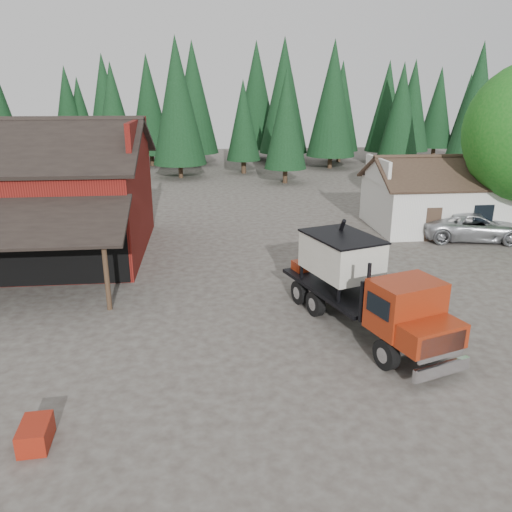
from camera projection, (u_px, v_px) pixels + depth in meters
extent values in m
plane|color=#413933|center=(253.00, 326.00, 18.71)|extent=(120.00, 120.00, 0.00)
cube|color=maroon|center=(27.00, 208.00, 26.29)|extent=(12.00, 10.00, 5.00)
cube|color=black|center=(33.00, 136.00, 27.55)|extent=(12.80, 5.53, 2.35)
cube|color=maroon|center=(138.00, 139.00, 25.77)|extent=(0.25, 7.00, 2.00)
cylinder|color=#382619|center=(107.00, 277.00, 19.71)|extent=(0.20, 0.20, 2.80)
cube|color=silver|center=(436.00, 204.00, 31.77)|extent=(8.00, 6.00, 3.00)
cube|color=#38281E|center=(451.00, 173.00, 29.65)|extent=(8.60, 3.42, 1.80)
cube|color=#38281E|center=(430.00, 166.00, 32.48)|extent=(8.60, 3.42, 1.80)
cube|color=silver|center=(378.00, 170.00, 30.67)|extent=(0.20, 4.20, 1.50)
cube|color=silver|center=(501.00, 168.00, 31.45)|extent=(0.20, 4.20, 1.50)
cube|color=#38281E|center=(433.00, 225.00, 28.93)|extent=(0.90, 0.06, 2.00)
cube|color=black|center=(484.00, 213.00, 29.04)|extent=(1.20, 0.06, 1.00)
sphere|color=#166218|center=(506.00, 152.00, 28.86)|extent=(4.40, 4.40, 4.40)
cylinder|color=#382619|center=(285.00, 175.00, 47.36)|extent=(0.44, 0.44, 1.60)
cone|color=black|center=(286.00, 119.00, 45.75)|extent=(3.96, 3.96, 9.00)
cylinder|color=#382619|center=(467.00, 179.00, 45.14)|extent=(0.44, 0.44, 1.60)
cone|color=black|center=(476.00, 109.00, 43.21)|extent=(4.84, 4.84, 11.00)
cylinder|color=#382619|center=(181.00, 170.00, 50.16)|extent=(0.44, 0.44, 1.60)
cone|color=black|center=(177.00, 101.00, 48.08)|extent=(5.28, 5.28, 12.00)
cylinder|color=black|center=(386.00, 354.00, 15.72)|extent=(0.61, 1.04, 0.99)
cylinder|color=black|center=(432.00, 343.00, 16.46)|extent=(0.61, 1.04, 0.99)
cylinder|color=black|center=(316.00, 304.00, 19.45)|extent=(0.61, 1.04, 0.99)
cylinder|color=black|center=(356.00, 296.00, 20.19)|extent=(0.61, 1.04, 0.99)
cylinder|color=black|center=(300.00, 292.00, 20.54)|extent=(0.61, 1.04, 0.99)
cylinder|color=black|center=(339.00, 285.00, 21.28)|extent=(0.61, 1.04, 0.99)
cube|color=black|center=(358.00, 305.00, 18.46)|extent=(3.39, 7.66, 0.36)
cube|color=silver|center=(441.00, 369.00, 14.88)|extent=(2.02, 0.81, 0.41)
cube|color=silver|center=(442.00, 347.00, 14.73)|extent=(1.65, 0.63, 0.81)
cube|color=maroon|center=(430.00, 335.00, 15.15)|extent=(2.29, 1.75, 0.77)
cube|color=maroon|center=(405.00, 305.00, 16.01)|extent=(2.53, 2.14, 1.67)
cube|color=black|center=(422.00, 306.00, 15.30)|extent=(1.82, 0.67, 0.81)
cylinder|color=black|center=(368.00, 287.00, 16.20)|extent=(0.16, 0.16, 1.62)
cube|color=black|center=(387.00, 297.00, 16.80)|extent=(2.13, 0.80, 1.44)
cube|color=black|center=(339.00, 287.00, 19.48)|extent=(3.83, 5.68, 0.14)
cube|color=beige|center=(341.00, 255.00, 19.06)|extent=(2.90, 3.47, 1.44)
cone|color=beige|center=(340.00, 277.00, 19.34)|extent=(2.51, 2.51, 0.63)
cube|color=black|center=(342.00, 236.00, 18.82)|extent=(3.02, 3.59, 0.07)
cylinder|color=black|center=(335.00, 246.00, 20.38)|extent=(0.28, 2.00, 2.75)
cube|color=maroon|center=(300.00, 266.00, 21.05)|extent=(0.74, 0.85, 0.41)
cylinder|color=silver|center=(415.00, 323.00, 17.26)|extent=(0.76, 1.01, 0.50)
imported|color=#B8BBC0|center=(473.00, 226.00, 29.25)|extent=(6.39, 3.85, 1.66)
cube|color=maroon|center=(36.00, 434.00, 12.37)|extent=(0.77, 1.14, 0.60)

